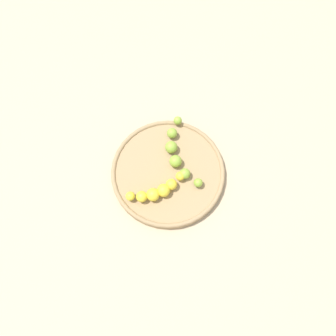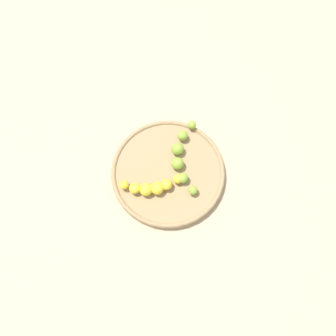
% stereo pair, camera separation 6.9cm
% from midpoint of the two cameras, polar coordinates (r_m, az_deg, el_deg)
% --- Properties ---
extents(ground_plane, '(2.40, 2.40, 0.00)m').
position_cam_midpoint_polar(ground_plane, '(0.72, 2.70, -1.42)').
color(ground_plane, tan).
extents(fruit_bowl, '(0.26, 0.26, 0.02)m').
position_cam_midpoint_polar(fruit_bowl, '(0.71, 2.74, -1.10)').
color(fruit_bowl, '#A08259').
rests_on(fruit_bowl, ground_plane).
extents(banana_yellow, '(0.05, 0.13, 0.03)m').
position_cam_midpoint_polar(banana_yellow, '(0.68, -0.14, -3.82)').
color(banana_yellow, yellow).
rests_on(banana_yellow, fruit_bowl).
extents(banana_green, '(0.18, 0.06, 0.03)m').
position_cam_midpoint_polar(banana_green, '(0.71, 5.27, 1.77)').
color(banana_green, '#8CAD38').
rests_on(banana_green, fruit_bowl).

